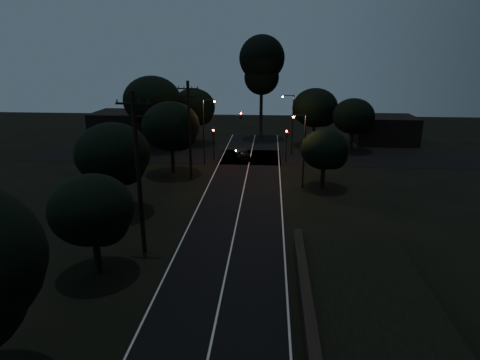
{
  "coord_description": "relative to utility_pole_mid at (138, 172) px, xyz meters",
  "views": [
    {
      "loc": [
        2.59,
        -9.6,
        13.2
      ],
      "look_at": [
        0.0,
        24.0,
        2.5
      ],
      "focal_mm": 30.0,
      "sensor_mm": 36.0,
      "label": 1
    }
  ],
  "objects": [
    {
      "name": "streetlight_b",
      "position": [
        11.31,
        29.0,
        -1.1
      ],
      "size": [
        1.66,
        0.26,
        8.0
      ],
      "color": "black",
      "rests_on": "ground"
    },
    {
      "name": "tree_far_nw",
      "position": [
        -2.77,
        34.87,
        -0.4
      ],
      "size": [
        6.51,
        6.51,
        8.25
      ],
      "color": "black",
      "rests_on": "ground"
    },
    {
      "name": "signal_left",
      "position": [
        1.4,
        24.99,
        -2.9
      ],
      "size": [
        0.28,
        0.35,
        4.1
      ],
      "color": "black",
      "rests_on": "ground"
    },
    {
      "name": "tree_left_d",
      "position": [
        -2.27,
        18.87,
        -0.45
      ],
      "size": [
        6.43,
        6.43,
        8.16
      ],
      "color": "black",
      "rests_on": "ground"
    },
    {
      "name": "streetlight_a",
      "position": [
        0.69,
        23.0,
        -1.1
      ],
      "size": [
        1.66,
        0.26,
        8.0
      ],
      "color": "black",
      "rests_on": "ground"
    },
    {
      "name": "road_surface",
      "position": [
        6.0,
        16.12,
        -5.73
      ],
      "size": [
        60.0,
        70.0,
        0.03
      ],
      "color": "black",
      "rests_on": "ground"
    },
    {
      "name": "tree_far_e",
      "position": [
        20.2,
        31.88,
        -1.01
      ],
      "size": [
        5.75,
        5.75,
        7.3
      ],
      "color": "black",
      "rests_on": "ground"
    },
    {
      "name": "tree_left_b",
      "position": [
        -1.82,
        -3.1,
        -1.59
      ],
      "size": [
        5.03,
        5.03,
        6.4
      ],
      "color": "black",
      "rests_on": "ground"
    },
    {
      "name": "tree_far_w",
      "position": [
        -7.72,
        30.84,
        0.93
      ],
      "size": [
        8.05,
        8.05,
        10.26
      ],
      "color": "black",
      "rests_on": "ground"
    },
    {
      "name": "signal_right",
      "position": [
        10.6,
        24.99,
        -2.9
      ],
      "size": [
        0.28,
        0.35,
        4.1
      ],
      "color": "black",
      "rests_on": "ground"
    },
    {
      "name": "streetlight_c",
      "position": [
        11.83,
        15.0,
        -1.39
      ],
      "size": [
        1.46,
        0.26,
        7.5
      ],
      "color": "black",
      "rests_on": "ground"
    },
    {
      "name": "building_left",
      "position": [
        -14.0,
        37.0,
        -3.54
      ],
      "size": [
        10.0,
        8.0,
        4.4
      ],
      "primitive_type": "cube",
      "color": "black",
      "rests_on": "ground"
    },
    {
      "name": "signal_mast",
      "position": [
        3.09,
        24.99,
        -1.4
      ],
      "size": [
        3.7,
        0.35,
        6.25
      ],
      "color": "black",
      "rests_on": "ground"
    },
    {
      "name": "utility_pole_far",
      "position": [
        0.0,
        17.0,
        -0.25
      ],
      "size": [
        2.2,
        0.3,
        10.5
      ],
      "color": "black",
      "rests_on": "ground"
    },
    {
      "name": "tree_left_c",
      "position": [
        -4.28,
        6.88,
        -0.7
      ],
      "size": [
        6.17,
        6.17,
        7.79
      ],
      "color": "black",
      "rests_on": "ground"
    },
    {
      "name": "tree_right_a",
      "position": [
        14.17,
        14.9,
        -1.82
      ],
      "size": [
        4.75,
        4.75,
        6.04
      ],
      "color": "black",
      "rests_on": "ground"
    },
    {
      "name": "utility_pole_mid",
      "position": [
        0.0,
        0.0,
        0.0
      ],
      "size": [
        2.2,
        0.3,
        11.0
      ],
      "color": "black",
      "rests_on": "ground"
    },
    {
      "name": "tall_pine",
      "position": [
        7.0,
        40.0,
        5.76
      ],
      "size": [
        7.02,
        7.02,
        15.95
      ],
      "color": "black",
      "rests_on": "ground"
    },
    {
      "name": "tree_far_ne",
      "position": [
        15.23,
        34.87,
        -0.31
      ],
      "size": [
        6.64,
        6.64,
        8.39
      ],
      "color": "black",
      "rests_on": "ground"
    },
    {
      "name": "building_right",
      "position": [
        26.0,
        38.0,
        -3.74
      ],
      "size": [
        9.0,
        7.0,
        4.0
      ],
      "primitive_type": "cube",
      "color": "black",
      "rests_on": "ground"
    },
    {
      "name": "car",
      "position": [
        5.05,
        25.93,
        -5.07
      ],
      "size": [
        2.48,
        4.17,
        1.33
      ],
      "primitive_type": "imported",
      "rotation": [
        0.0,
        0.0,
        3.39
      ],
      "color": "black",
      "rests_on": "ground"
    }
  ]
}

